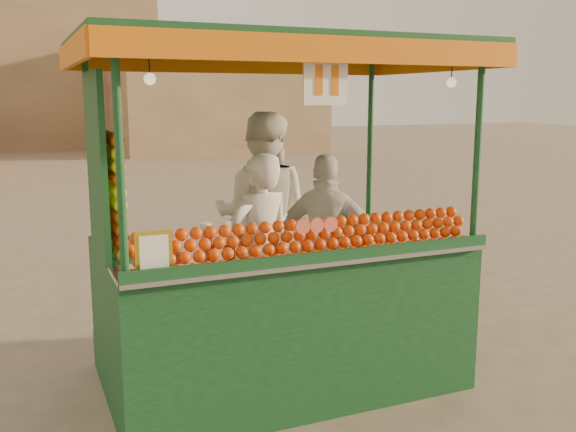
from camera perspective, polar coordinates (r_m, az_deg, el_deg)
name	(u,v)px	position (r m, az deg, el deg)	size (l,w,h in m)	color
ground	(251,377)	(5.81, -3.27, -14.10)	(90.00, 90.00, 0.00)	brown
building_right	(215,96)	(30.27, -6.48, 10.56)	(9.00, 6.00, 5.00)	#A3855C
building_center	(2,75)	(34.99, -24.08, 11.35)	(14.00, 7.00, 7.00)	#A3855C
juice_cart	(274,279)	(5.33, -1.26, -5.61)	(3.15, 2.04, 2.86)	#0E361B
vendor_left	(260,252)	(5.33, -2.50, -3.19)	(0.67, 0.51, 1.64)	silver
vendor_middle	(262,216)	(6.06, -2.31, 0.00)	(1.19, 1.12, 1.96)	silver
vendor_right	(327,243)	(5.76, 3.47, -2.39)	(1.00, 0.83, 1.60)	silver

